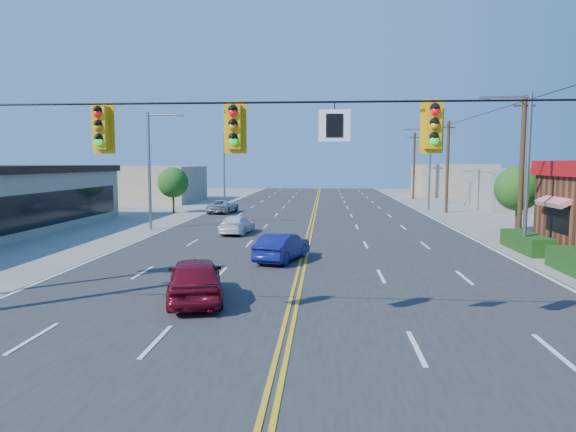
# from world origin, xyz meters

# --- Properties ---
(ground) EXTENTS (160.00, 160.00, 0.00)m
(ground) POSITION_xyz_m (0.00, 0.00, 0.00)
(ground) COLOR gray
(ground) RESTS_ON ground
(road) EXTENTS (20.00, 120.00, 0.06)m
(road) POSITION_xyz_m (0.00, 20.00, 0.03)
(road) COLOR #2D2D30
(road) RESTS_ON ground
(signal_span) EXTENTS (24.32, 0.34, 9.00)m
(signal_span) POSITION_xyz_m (-0.12, 0.00, 4.89)
(signal_span) COLOR #47301E
(signal_span) RESTS_ON ground
(streetlight_se) EXTENTS (2.55, 0.25, 8.00)m
(streetlight_se) POSITION_xyz_m (10.79, 14.00, 4.51)
(streetlight_se) COLOR gray
(streetlight_se) RESTS_ON ground
(streetlight_ne) EXTENTS (2.55, 0.25, 8.00)m
(streetlight_ne) POSITION_xyz_m (10.79, 38.00, 4.51)
(streetlight_ne) COLOR gray
(streetlight_ne) RESTS_ON ground
(streetlight_sw) EXTENTS (2.55, 0.25, 8.00)m
(streetlight_sw) POSITION_xyz_m (-10.79, 22.00, 4.51)
(streetlight_sw) COLOR gray
(streetlight_sw) RESTS_ON ground
(streetlight_nw) EXTENTS (2.55, 0.25, 8.00)m
(streetlight_nw) POSITION_xyz_m (-10.79, 48.00, 4.51)
(streetlight_nw) COLOR gray
(streetlight_nw) RESTS_ON ground
(utility_pole_near) EXTENTS (0.28, 0.28, 8.40)m
(utility_pole_near) POSITION_xyz_m (12.20, 18.00, 4.20)
(utility_pole_near) COLOR #47301E
(utility_pole_near) RESTS_ON ground
(utility_pole_mid) EXTENTS (0.28, 0.28, 8.40)m
(utility_pole_mid) POSITION_xyz_m (12.20, 36.00, 4.20)
(utility_pole_mid) COLOR #47301E
(utility_pole_mid) RESTS_ON ground
(utility_pole_far) EXTENTS (0.28, 0.28, 8.40)m
(utility_pole_far) POSITION_xyz_m (12.20, 54.00, 4.20)
(utility_pole_far) COLOR #47301E
(utility_pole_far) RESTS_ON ground
(tree_kfc_rear) EXTENTS (2.94, 2.94, 4.41)m
(tree_kfc_rear) POSITION_xyz_m (13.50, 22.00, 2.93)
(tree_kfc_rear) COLOR #47301E
(tree_kfc_rear) RESTS_ON ground
(tree_west) EXTENTS (2.80, 2.80, 4.20)m
(tree_west) POSITION_xyz_m (-13.00, 34.00, 2.79)
(tree_west) COLOR #47301E
(tree_west) RESTS_ON ground
(bld_east_mid) EXTENTS (12.00, 10.00, 4.00)m
(bld_east_mid) POSITION_xyz_m (22.00, 40.00, 2.00)
(bld_east_mid) COLOR gray
(bld_east_mid) RESTS_ON ground
(bld_west_far) EXTENTS (11.00, 12.00, 4.20)m
(bld_west_far) POSITION_xyz_m (-20.00, 48.00, 2.10)
(bld_west_far) COLOR tan
(bld_west_far) RESTS_ON ground
(bld_east_far) EXTENTS (10.00, 10.00, 4.40)m
(bld_east_far) POSITION_xyz_m (19.00, 62.00, 2.20)
(bld_east_far) COLOR tan
(bld_east_far) RESTS_ON ground
(car_magenta) EXTENTS (2.74, 4.63, 1.48)m
(car_magenta) POSITION_xyz_m (-3.24, 3.90, 0.74)
(car_magenta) COLOR maroon
(car_magenta) RESTS_ON ground
(car_blue) EXTENTS (2.46, 4.16, 1.29)m
(car_blue) POSITION_xyz_m (-0.97, 11.06, 0.65)
(car_blue) COLOR navy
(car_blue) RESTS_ON ground
(car_white) EXTENTS (2.00, 4.11, 1.15)m
(car_white) POSITION_xyz_m (-4.65, 20.03, 0.58)
(car_white) COLOR white
(car_white) RESTS_ON ground
(car_silver) EXTENTS (2.44, 4.51, 1.20)m
(car_silver) POSITION_xyz_m (-8.26, 33.53, 0.60)
(car_silver) COLOR #AFAEB3
(car_silver) RESTS_ON ground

